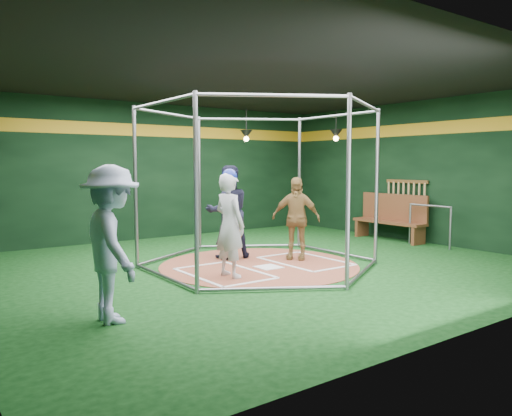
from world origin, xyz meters
TOP-DOWN VIEW (x-y plane):
  - room_shell at (0.00, 0.01)m, footprint 10.10×9.10m
  - clay_disc at (0.00, 0.00)m, footprint 3.80×3.80m
  - home_plate at (0.00, -0.30)m, footprint 0.43×0.43m
  - batter_box_left at (-0.95, -0.25)m, footprint 1.17×1.77m
  - batter_box_right at (0.95, -0.25)m, footprint 1.17×1.77m
  - batting_cage at (-0.00, -0.00)m, footprint 4.05×4.67m
  - bat_rack at (4.93, 0.40)m, footprint 0.07×1.25m
  - pendant_lamp_near at (2.20, 3.60)m, footprint 0.34×0.34m
  - pendant_lamp_far at (4.00, 2.00)m, footprint 0.34×0.34m
  - batter_figure at (-1.00, -0.52)m, footprint 0.51×0.70m
  - visitor_leopard at (0.96, 0.05)m, footprint 0.93×1.02m
  - catcher_figure at (-0.18, 0.78)m, footprint 0.51×0.56m
  - umpire at (-0.08, 0.98)m, footprint 1.10×0.97m
  - bystander_blue at (-3.47, -1.69)m, footprint 0.79×1.29m
  - dugout_bench at (4.64, 0.63)m, footprint 0.47×2.02m
  - steel_railing at (4.55, -0.57)m, footprint 0.05×1.15m

SIDE VIEW (x-z plane):
  - clay_disc at x=0.00m, z-range 0.00..0.01m
  - batter_box_left at x=-0.95m, z-range 0.01..0.02m
  - batter_box_right at x=0.95m, z-range 0.01..0.02m
  - home_plate at x=0.00m, z-range 0.01..0.02m
  - catcher_figure at x=-0.18m, z-range 0.02..1.02m
  - dugout_bench at x=4.64m, z-range 0.01..1.19m
  - steel_railing at x=4.55m, z-range 0.17..1.16m
  - visitor_leopard at x=0.96m, z-range 0.01..1.68m
  - batter_figure at x=-1.00m, z-range 0.01..1.86m
  - umpire at x=-0.08m, z-range 0.01..1.91m
  - bystander_blue at x=-3.47m, z-range 0.00..1.94m
  - bat_rack at x=4.93m, z-range 0.56..1.54m
  - batting_cage at x=0.00m, z-range 0.00..3.00m
  - room_shell at x=0.00m, z-range -0.01..3.52m
  - pendant_lamp_near at x=2.20m, z-range 2.29..3.19m
  - pendant_lamp_far at x=4.00m, z-range 2.29..3.19m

